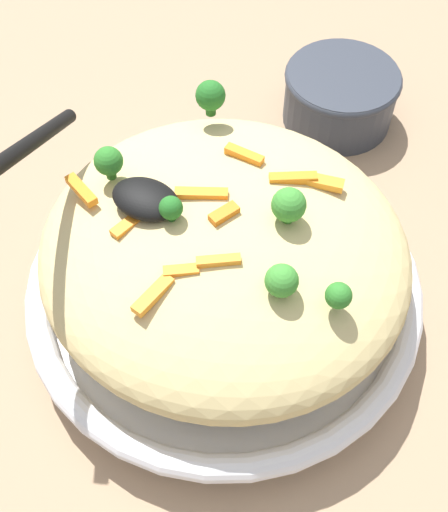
{
  "coord_description": "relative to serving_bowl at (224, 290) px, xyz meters",
  "views": [
    {
      "loc": [
        -0.14,
        0.28,
        0.52
      ],
      "look_at": [
        0.0,
        0.0,
        0.08
      ],
      "focal_mm": 45.02,
      "sensor_mm": 36.0,
      "label": 1
    }
  ],
  "objects": [
    {
      "name": "ground_plane",
      "position": [
        0.0,
        0.0,
        -0.03
      ],
      "size": [
        2.4,
        2.4,
        0.0
      ],
      "primitive_type": "plane",
      "color": "#9E7F60"
    },
    {
      "name": "broccoli_floret_3",
      "position": [
        0.07,
        -0.1,
        0.12
      ],
      "size": [
        0.03,
        0.03,
        0.03
      ],
      "color": "#205B1C",
      "rests_on": "pasta_mound"
    },
    {
      "name": "carrot_piece_2",
      "position": [
        -0.06,
        -0.07,
        0.1
      ],
      "size": [
        0.03,
        0.02,
        0.01
      ],
      "primitive_type": "cube",
      "rotation": [
        0.0,
        0.0,
        3.33
      ],
      "color": "orange",
      "rests_on": "pasta_mound"
    },
    {
      "name": "broccoli_floret_4",
      "position": [
        -0.07,
        0.04,
        0.12
      ],
      "size": [
        0.02,
        0.02,
        0.03
      ],
      "color": "#377928",
      "rests_on": "pasta_mound"
    },
    {
      "name": "pasta_mound",
      "position": [
        0.0,
        0.0,
        0.06
      ],
      "size": [
        0.31,
        0.3,
        0.09
      ],
      "primitive_type": "ellipsoid",
      "color": "#D1BA7A",
      "rests_on": "serving_bowl"
    },
    {
      "name": "broccoli_floret_2",
      "position": [
        0.1,
        0.0,
        0.12
      ],
      "size": [
        0.02,
        0.02,
        0.03
      ],
      "color": "#296820",
      "rests_on": "pasta_mound"
    },
    {
      "name": "carrot_piece_7",
      "position": [
        0.12,
        0.03,
        0.1
      ],
      "size": [
        0.04,
        0.02,
        0.01
      ],
      "primitive_type": "cube",
      "rotation": [
        0.0,
        0.0,
        5.87
      ],
      "color": "orange",
      "rests_on": "pasta_mound"
    },
    {
      "name": "serving_bowl",
      "position": [
        0.0,
        0.0,
        0.0
      ],
      "size": [
        0.35,
        0.35,
        0.05
      ],
      "color": "silver",
      "rests_on": "ground_plane"
    },
    {
      "name": "carrot_piece_8",
      "position": [
        -0.0,
        0.0,
        0.11
      ],
      "size": [
        0.02,
        0.03,
        0.01
      ],
      "primitive_type": "cube",
      "rotation": [
        0.0,
        0.0,
        1.13
      ],
      "color": "orange",
      "rests_on": "pasta_mound"
    },
    {
      "name": "carrot_piece_1",
      "position": [
        -0.03,
        -0.06,
        0.11
      ],
      "size": [
        0.04,
        0.03,
        0.01
      ],
      "primitive_type": "cube",
      "rotation": [
        0.0,
        0.0,
        0.52
      ],
      "color": "orange",
      "rests_on": "pasta_mound"
    },
    {
      "name": "carrot_piece_6",
      "position": [
        0.06,
        0.04,
        0.1
      ],
      "size": [
        0.02,
        0.03,
        0.01
      ],
      "primitive_type": "cube",
      "rotation": [
        0.0,
        0.0,
        4.43
      ],
      "color": "orange",
      "rests_on": "pasta_mound"
    },
    {
      "name": "carrot_piece_3",
      "position": [
        0.03,
        -0.01,
        0.11
      ],
      "size": [
        0.04,
        0.03,
        0.01
      ],
      "primitive_type": "cube",
      "rotation": [
        0.0,
        0.0,
        3.59
      ],
      "color": "orange",
      "rests_on": "pasta_mound"
    },
    {
      "name": "serving_spoon",
      "position": [
        0.09,
        0.03,
        0.13
      ],
      "size": [
        0.14,
        0.17,
        0.11
      ],
      "color": "black",
      "rests_on": "pasta_mound"
    },
    {
      "name": "companion_bowl",
      "position": [
        -0.0,
        -0.29,
        0.01
      ],
      "size": [
        0.13,
        0.13,
        0.07
      ],
      "color": "#333842",
      "rests_on": "ground_plane"
    },
    {
      "name": "broccoli_floret_0",
      "position": [
        -0.04,
        -0.02,
        0.12
      ],
      "size": [
        0.03,
        0.03,
        0.03
      ],
      "color": "#377928",
      "rests_on": "pasta_mound"
    },
    {
      "name": "carrot_piece_4",
      "position": [
        0.02,
        -0.07,
        0.11
      ],
      "size": [
        0.03,
        0.01,
        0.01
      ],
      "primitive_type": "cube",
      "rotation": [
        0.0,
        0.0,
        6.24
      ],
      "color": "orange",
      "rests_on": "pasta_mound"
    },
    {
      "name": "carrot_piece_5",
      "position": [
        0.01,
        0.06,
        0.1
      ],
      "size": [
        0.03,
        0.02,
        0.01
      ],
      "primitive_type": "cube",
      "rotation": [
        0.0,
        0.0,
        0.58
      ],
      "color": "orange",
      "rests_on": "pasta_mound"
    },
    {
      "name": "broccoli_floret_1",
      "position": [
        0.04,
        0.02,
        0.12
      ],
      "size": [
        0.02,
        0.02,
        0.02
      ],
      "color": "#205B1C",
      "rests_on": "pasta_mound"
    },
    {
      "name": "broccoli_floret_5",
      "position": [
        -0.11,
        0.03,
        0.11
      ],
      "size": [
        0.02,
        0.02,
        0.02
      ],
      "color": "#296820",
      "rests_on": "pasta_mound"
    },
    {
      "name": "carrot_piece_0",
      "position": [
        -0.02,
        0.04,
        0.11
      ],
      "size": [
        0.03,
        0.02,
        0.01
      ],
      "primitive_type": "cube",
      "rotation": [
        0.0,
        0.0,
        3.72
      ],
      "color": "orange",
      "rests_on": "pasta_mound"
    },
    {
      "name": "carrot_piece_9",
      "position": [
        0.01,
        0.08,
        0.1
      ],
      "size": [
        0.02,
        0.04,
        0.01
      ],
      "primitive_type": "cube",
      "rotation": [
        0.0,
        0.0,
        4.53
      ],
      "color": "orange",
      "rests_on": "pasta_mound"
    }
  ]
}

